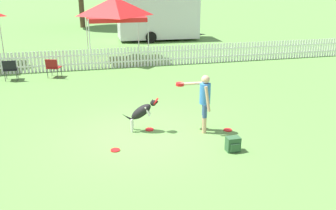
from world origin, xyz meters
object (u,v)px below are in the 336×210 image
at_px(folding_chair_blue_left, 53,66).
at_px(canopy_tent_secondary, 115,8).
at_px(leaping_dog, 142,111).
at_px(equipment_trailer, 158,18).
at_px(frisbee_midfield, 115,150).
at_px(frisbee_near_dog, 228,130).
at_px(folding_chair_center, 10,68).
at_px(frisbee_near_handler, 149,129).
at_px(backpack_on_grass, 233,144).
at_px(handler_person, 203,97).

distance_m(folding_chair_blue_left, canopy_tent_secondary, 4.49).
bearing_deg(leaping_dog, equipment_trailer, -178.72).
xyz_separation_m(folding_chair_blue_left, canopy_tent_secondary, (2.90, 2.79, 2.00)).
relative_size(frisbee_midfield, folding_chair_blue_left, 0.28).
bearing_deg(frisbee_near_dog, folding_chair_center, 132.66).
distance_m(frisbee_near_handler, backpack_on_grass, 2.40).
distance_m(leaping_dog, frisbee_near_handler, 0.57).
distance_m(canopy_tent_secondary, equipment_trailer, 6.68).
bearing_deg(folding_chair_center, folding_chair_blue_left, -179.80).
distance_m(frisbee_near_dog, folding_chair_center, 9.29).
bearing_deg(equipment_trailer, canopy_tent_secondary, -118.05).
height_order(handler_person, frisbee_near_dog, handler_person).
bearing_deg(frisbee_midfield, backpack_on_grass, -14.72).
distance_m(handler_person, folding_chair_center, 8.76).
xyz_separation_m(leaping_dog, frisbee_near_dog, (2.22, -0.53, -0.53)).
bearing_deg(handler_person, folding_chair_blue_left, 46.20).
xyz_separation_m(handler_person, frisbee_near_handler, (-1.34, 0.43, -0.94)).
bearing_deg(folding_chair_center, frisbee_near_handler, 122.56).
bearing_deg(canopy_tent_secondary, leaping_dog, -92.70).
bearing_deg(leaping_dog, canopy_tent_secondary, -167.14).
relative_size(leaping_dog, frisbee_near_handler, 4.50).
bearing_deg(backpack_on_grass, frisbee_near_handler, 133.30).
height_order(leaping_dog, frisbee_near_dog, leaping_dog).
relative_size(handler_person, frisbee_near_dog, 6.91).
bearing_deg(folding_chair_center, leaping_dog, 121.25).
xyz_separation_m(frisbee_near_dog, frisbee_midfield, (-3.05, -0.49, 0.00)).
xyz_separation_m(leaping_dog, folding_chair_center, (-4.07, 6.29, -0.05)).
distance_m(handler_person, equipment_trailer, 15.40).
xyz_separation_m(frisbee_near_dog, folding_chair_blue_left, (-4.68, 6.88, 0.45)).
height_order(frisbee_near_handler, folding_chair_blue_left, folding_chair_blue_left).
height_order(frisbee_near_handler, folding_chair_center, folding_chair_center).
bearing_deg(frisbee_near_handler, folding_chair_blue_left, 112.82).
height_order(folding_chair_blue_left, folding_chair_center, folding_chair_center).
height_order(folding_chair_blue_left, canopy_tent_secondary, canopy_tent_secondary).
relative_size(handler_person, canopy_tent_secondary, 0.51).
distance_m(backpack_on_grass, folding_chair_center, 9.96).
bearing_deg(handler_person, frisbee_near_dog, -84.01).
distance_m(frisbee_near_dog, backpack_on_grass, 1.26).
bearing_deg(backpack_on_grass, handler_person, 102.88).
relative_size(handler_person, frisbee_midfield, 6.91).
distance_m(leaping_dog, frisbee_near_dog, 2.34).
bearing_deg(equipment_trailer, folding_chair_center, -130.23).
bearing_deg(folding_chair_blue_left, folding_chair_center, 22.08).
relative_size(frisbee_near_handler, canopy_tent_secondary, 0.07).
bearing_deg(frisbee_midfield, equipment_trailer, 73.77).
height_order(frisbee_midfield, canopy_tent_secondary, canopy_tent_secondary).
relative_size(frisbee_midfield, canopy_tent_secondary, 0.07).
bearing_deg(equipment_trailer, frisbee_near_dog, -93.39).
xyz_separation_m(leaping_dog, folding_chair_blue_left, (-2.47, 6.34, -0.08)).
xyz_separation_m(backpack_on_grass, canopy_tent_secondary, (-1.41, 10.86, 2.30)).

